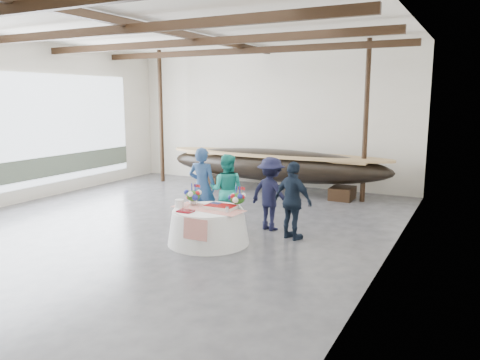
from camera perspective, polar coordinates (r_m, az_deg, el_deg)
The scene contains 14 objects.
floor at distance 11.01m, azimuth -9.40°, elevation -5.54°, with size 10.00×12.00×0.01m, color #3D3D42.
wall_back at distance 15.82m, azimuth 3.55°, elevation 7.59°, with size 10.00×0.02×4.50m, color silver.
wall_left at distance 14.21m, azimuth -26.17°, elevation 6.29°, with size 0.02×12.00×4.50m, color silver.
wall_right at distance 8.60m, azimuth 18.02°, elevation 4.99°, with size 0.02×12.00×4.50m, color silver.
ceiling at distance 10.72m, azimuth -10.13°, elevation 18.31°, with size 10.00×12.00×0.01m, color white.
pavilion_structure at distance 11.31m, azimuth -7.46°, elevation 15.41°, with size 9.80×11.76×4.50m.
open_bay at distance 14.81m, azimuth -22.82°, elevation 5.01°, with size 0.03×7.00×3.20m.
longboat_display at distance 14.48m, azimuth 4.14°, elevation 1.85°, with size 7.25×1.45×1.36m.
banquet_table at distance 9.56m, azimuth -3.88°, elevation -5.62°, with size 1.66×1.66×0.71m.
tabletop_items at distance 9.58m, azimuth -3.44°, elevation -2.45°, with size 1.57×1.01×0.40m.
guest_woman_blue at distance 10.86m, azimuth -4.63°, elevation -0.75°, with size 0.66×0.43×1.80m, color navy.
guest_woman_teal at distance 10.77m, azimuth -1.66°, elevation -1.21°, with size 0.81×0.63×1.66m, color teal.
guest_man_left at distance 10.42m, azimuth 3.78°, elevation -1.68°, with size 1.06×0.61×1.64m, color black.
guest_man_right at distance 9.76m, azimuth 6.49°, elevation -2.53°, with size 0.96×0.40×1.64m, color black.
Camera 1 is at (6.40, -8.46, 2.95)m, focal length 35.00 mm.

